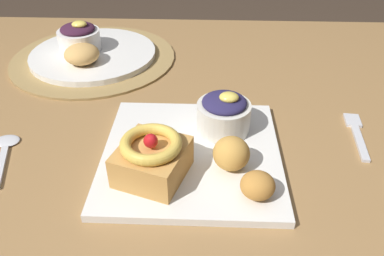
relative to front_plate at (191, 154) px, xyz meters
The scene contains 12 objects.
dining_table 0.14m from the front_plate, 124.96° to the left, with size 1.46×0.98×0.73m.
woven_placemat 0.40m from the front_plate, 125.01° to the left, with size 0.36×0.36×0.01m, color #997A47.
front_plate is the anchor object (origin of this frame).
cake_slice 0.08m from the front_plate, 133.86° to the right, with size 0.11×0.11×0.07m.
berry_ramekin 0.08m from the front_plate, 50.14° to the left, with size 0.08×0.08×0.07m.
fritter_front 0.07m from the front_plate, 29.96° to the right, with size 0.05×0.05×0.05m, color gold.
fritter_middle 0.13m from the front_plate, 44.79° to the right, with size 0.04×0.04×0.04m, color #BC7F38.
back_plate 0.40m from the front_plate, 125.01° to the left, with size 0.27×0.27×0.01m, color white.
back_ramekin 0.43m from the front_plate, 127.40° to the left, with size 0.09×0.09×0.07m.
back_pastry 0.36m from the front_plate, 130.81° to the left, with size 0.07×0.07×0.04m, color tan.
fork 0.28m from the front_plate, 14.79° to the left, with size 0.03×0.13×0.00m.
spoon 0.29m from the front_plate, behind, with size 0.06×0.12×0.00m.
Camera 1 is at (0.08, -0.53, 1.11)m, focal length 36.07 mm.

